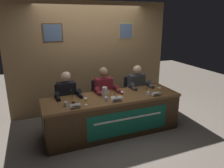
% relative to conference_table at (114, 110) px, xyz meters
% --- Properties ---
extents(ground_plane, '(12.00, 12.00, 0.00)m').
position_rel_conference_table_xyz_m(ground_plane, '(-0.00, 0.11, -0.51)').
color(ground_plane, '#70665B').
extents(wall_back_panelled, '(3.88, 0.14, 2.60)m').
position_rel_conference_table_xyz_m(wall_back_panelled, '(-0.00, 1.42, 0.79)').
color(wall_back_panelled, '#937047').
rests_on(wall_back_panelled, ground_plane).
extents(conference_table, '(2.68, 0.82, 0.76)m').
position_rel_conference_table_xyz_m(conference_table, '(0.00, 0.00, 0.00)').
color(conference_table, brown).
rests_on(conference_table, ground_plane).
extents(chair_left, '(0.44, 0.45, 0.91)m').
position_rel_conference_table_xyz_m(chair_left, '(-0.80, 0.70, -0.07)').
color(chair_left, black).
rests_on(chair_left, ground_plane).
extents(panelist_left, '(0.51, 0.48, 1.24)m').
position_rel_conference_table_xyz_m(panelist_left, '(-0.80, 0.50, 0.21)').
color(panelist_left, black).
rests_on(panelist_left, ground_plane).
extents(nameplate_left, '(0.18, 0.06, 0.08)m').
position_rel_conference_table_xyz_m(nameplate_left, '(-0.80, -0.21, 0.29)').
color(nameplate_left, white).
rests_on(nameplate_left, conference_table).
extents(juice_glass_left, '(0.06, 0.06, 0.12)m').
position_rel_conference_table_xyz_m(juice_glass_left, '(-0.59, -0.12, 0.33)').
color(juice_glass_left, white).
rests_on(juice_glass_left, conference_table).
extents(water_cup_left, '(0.06, 0.06, 0.08)m').
position_rel_conference_table_xyz_m(water_cup_left, '(-0.93, -0.06, 0.29)').
color(water_cup_left, silver).
rests_on(water_cup_left, conference_table).
extents(microphone_left, '(0.06, 0.17, 0.22)m').
position_rel_conference_table_xyz_m(microphone_left, '(-0.78, 0.09, 0.32)').
color(microphone_left, black).
rests_on(microphone_left, conference_table).
extents(chair_center, '(0.44, 0.45, 0.91)m').
position_rel_conference_table_xyz_m(chair_center, '(-0.00, 0.70, -0.07)').
color(chair_center, black).
rests_on(chair_center, ground_plane).
extents(panelist_center, '(0.51, 0.48, 1.24)m').
position_rel_conference_table_xyz_m(panelist_center, '(-0.00, 0.50, 0.21)').
color(panelist_center, black).
rests_on(panelist_center, ground_plane).
extents(nameplate_center, '(0.19, 0.06, 0.08)m').
position_rel_conference_table_xyz_m(nameplate_center, '(-0.03, -0.19, 0.29)').
color(nameplate_center, white).
rests_on(nameplate_center, conference_table).
extents(juice_glass_center, '(0.06, 0.06, 0.12)m').
position_rel_conference_table_xyz_m(juice_glass_center, '(0.14, -0.05, 0.33)').
color(juice_glass_center, white).
rests_on(juice_glass_center, conference_table).
extents(water_cup_center, '(0.06, 0.06, 0.08)m').
position_rel_conference_table_xyz_m(water_cup_center, '(-0.20, -0.10, 0.29)').
color(water_cup_center, silver).
rests_on(water_cup_center, conference_table).
extents(microphone_center, '(0.06, 0.17, 0.22)m').
position_rel_conference_table_xyz_m(microphone_center, '(0.04, 0.03, 0.32)').
color(microphone_center, black).
rests_on(microphone_center, conference_table).
extents(chair_right, '(0.44, 0.45, 0.91)m').
position_rel_conference_table_xyz_m(chair_right, '(0.79, 0.70, -0.07)').
color(chair_right, black).
rests_on(chair_right, ground_plane).
extents(panelist_right, '(0.51, 0.48, 1.24)m').
position_rel_conference_table_xyz_m(panelist_right, '(0.79, 0.50, 0.21)').
color(panelist_right, black).
rests_on(panelist_right, ground_plane).
extents(nameplate_right, '(0.18, 0.06, 0.08)m').
position_rel_conference_table_xyz_m(nameplate_right, '(0.80, -0.21, 0.29)').
color(nameplate_right, white).
rests_on(nameplate_right, conference_table).
extents(juice_glass_right, '(0.06, 0.06, 0.12)m').
position_rel_conference_table_xyz_m(juice_glass_right, '(0.94, -0.10, 0.33)').
color(juice_glass_right, white).
rests_on(juice_glass_right, conference_table).
extents(water_cup_right, '(0.06, 0.06, 0.08)m').
position_rel_conference_table_xyz_m(water_cup_right, '(0.66, -0.14, 0.29)').
color(water_cup_right, silver).
rests_on(water_cup_right, conference_table).
extents(microphone_right, '(0.06, 0.17, 0.22)m').
position_rel_conference_table_xyz_m(microphone_right, '(0.78, 0.07, 0.32)').
color(microphone_right, black).
rests_on(microphone_right, conference_table).
extents(water_pitcher_central, '(0.15, 0.10, 0.21)m').
position_rel_conference_table_xyz_m(water_pitcher_central, '(-0.14, 0.15, 0.34)').
color(water_pitcher_central, silver).
rests_on(water_pitcher_central, conference_table).
extents(document_stack_center, '(0.23, 0.18, 0.01)m').
position_rel_conference_table_xyz_m(document_stack_center, '(0.04, -0.02, 0.25)').
color(document_stack_center, white).
rests_on(document_stack_center, conference_table).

